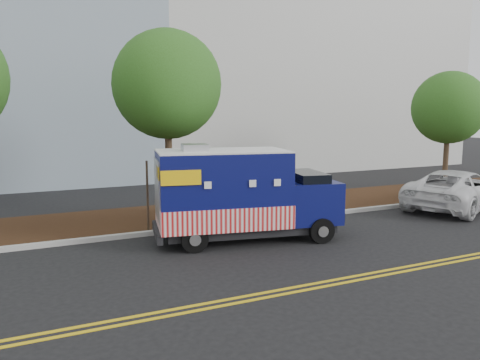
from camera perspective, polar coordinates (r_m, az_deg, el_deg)
name	(u,v)px	position (r m, az deg, el deg)	size (l,w,h in m)	color
ground	(224,239)	(14.73, -1.98, -7.19)	(120.00, 120.00, 0.00)	black
curb	(208,227)	(15.96, -3.97, -5.71)	(120.00, 0.18, 0.15)	#9E9E99
mulch_strip	(188,215)	(17.89, -6.41, -4.22)	(120.00, 4.00, 0.15)	black
centerline_near	(301,286)	(10.97, 7.43, -12.70)	(120.00, 0.10, 0.01)	gold
centerline_far	(307,290)	(10.78, 8.17, -13.11)	(120.00, 0.10, 0.01)	gold
tree_b	(167,85)	(17.48, -8.86, 11.39)	(3.95, 3.95, 6.90)	#38281C
tree_d	(449,108)	(25.70, 24.12, 8.04)	(3.59, 3.59, 5.96)	#38281C
sign_post	(148,198)	(15.28, -11.20, -2.16)	(0.06, 0.06, 2.40)	#473828
food_truck	(238,197)	(14.29, -0.20, -2.08)	(5.96, 3.10, 2.99)	black
white_car	(457,189)	(21.11, 24.89, -1.04)	(2.64, 5.72, 1.59)	silver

